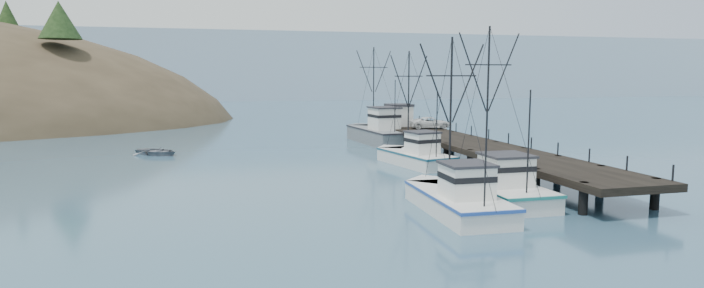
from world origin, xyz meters
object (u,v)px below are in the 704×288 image
(trawler_far, at_px, (413,156))
(work_vessel, at_px, (378,133))
(pier, at_px, (471,145))
(pier_shed, at_px, (399,115))
(pickup_truck, at_px, (431,123))
(trawler_near, at_px, (493,186))
(motorboat, at_px, (157,155))
(trawler_mid, at_px, (455,199))

(trawler_far, relative_size, work_vessel, 0.76)
(trawler_far, bearing_deg, work_vessel, 84.23)
(trawler_far, xyz_separation_m, work_vessel, (1.73, 17.13, 0.41))
(pier, xyz_separation_m, work_vessel, (-4.09, 17.39, -0.46))
(work_vessel, distance_m, pier_shed, 3.76)
(pier, bearing_deg, trawler_far, 177.39)
(pier_shed, relative_size, pickup_truck, 0.64)
(trawler_near, bearing_deg, motorboat, 131.20)
(pier, relative_size, pier_shed, 13.75)
(work_vessel, bearing_deg, trawler_near, -92.81)
(pier, relative_size, motorboat, 8.78)
(motorboat, bearing_deg, work_vessel, -41.51)
(pickup_truck, height_order, motorboat, pickup_truck)
(trawler_near, distance_m, pickup_truck, 29.21)
(trawler_near, bearing_deg, work_vessel, 87.19)
(pier_shed, bearing_deg, trawler_near, -97.98)
(pier, height_order, trawler_far, trawler_far)
(trawler_far, height_order, pier_shed, trawler_far)
(trawler_far, relative_size, motorboat, 2.20)
(pier, bearing_deg, trawler_mid, -119.32)
(work_vessel, bearing_deg, pier, -76.76)
(motorboat, bearing_deg, pier_shed, -41.29)
(trawler_far, xyz_separation_m, pier_shed, (4.72, 17.73, 2.60))
(pier, xyz_separation_m, trawler_mid, (-9.75, -17.37, -0.87))
(trawler_mid, height_order, pickup_truck, trawler_mid)
(trawler_mid, distance_m, pier_shed, 36.50)
(trawler_near, xyz_separation_m, pickup_truck, (7.16, 28.25, 1.87))
(trawler_mid, bearing_deg, trawler_far, 77.43)
(trawler_near, xyz_separation_m, trawler_mid, (-4.09, -2.81, -0.00))
(trawler_mid, distance_m, pickup_truck, 33.09)
(work_vessel, bearing_deg, trawler_mid, -99.26)
(trawler_near, distance_m, trawler_mid, 4.96)
(trawler_mid, height_order, trawler_far, trawler_mid)
(trawler_mid, xyz_separation_m, work_vessel, (5.66, 34.76, 0.41))
(trawler_near, xyz_separation_m, pier_shed, (4.56, 32.56, 2.60))
(pier, xyz_separation_m, motorboat, (-29.92, 13.15, -1.69))
(trawler_near, bearing_deg, trawler_far, 90.63)
(trawler_near, xyz_separation_m, trawler_far, (-0.16, 14.82, 0.00))
(work_vessel, bearing_deg, pier_shed, 11.49)
(pier, relative_size, trawler_far, 4.00)
(trawler_near, height_order, pickup_truck, trawler_near)
(motorboat, bearing_deg, trawler_mid, -107.39)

